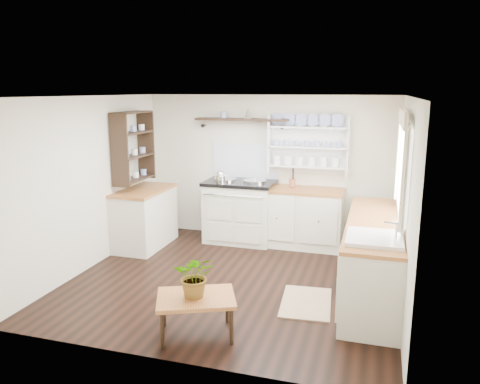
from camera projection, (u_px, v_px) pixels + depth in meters
name	position (u px, v px, depth m)	size (l,w,h in m)	color
floor	(233.00, 280.00, 5.97)	(4.00, 3.80, 0.01)	black
wall_back	(268.00, 168.00, 7.50)	(4.00, 0.02, 2.30)	beige
wall_right	(405.00, 203.00, 5.16)	(0.02, 3.80, 2.30)	beige
wall_left	(91.00, 183.00, 6.28)	(0.02, 3.80, 2.30)	beige
ceiling	(232.00, 96.00, 5.47)	(4.00, 3.80, 0.01)	white
window	(402.00, 164.00, 5.23)	(0.08, 1.55, 1.22)	white
aga_cooker	(240.00, 211.00, 7.43)	(1.09, 0.75, 1.00)	beige
back_cabinets	(301.00, 217.00, 7.20)	(1.27, 0.63, 0.90)	beige
right_cabinets	(373.00, 257.00, 5.49)	(0.62, 2.43, 0.90)	beige
belfast_sink	(374.00, 249.00, 4.71)	(0.55, 0.60, 0.45)	white
left_cabinets	(145.00, 217.00, 7.19)	(0.62, 1.13, 0.90)	beige
plate_rack	(309.00, 144.00, 7.20)	(1.20, 0.22, 0.90)	white
high_shelf	(242.00, 120.00, 7.33)	(1.50, 0.29, 0.16)	black
left_shelving	(133.00, 146.00, 6.99)	(0.28, 0.80, 1.05)	black
kettle	(221.00, 178.00, 7.28)	(0.17, 0.17, 0.21)	silver
utensil_crock	(292.00, 183.00, 7.21)	(0.10, 0.10, 0.12)	#9B5038
center_table	(196.00, 301.00, 4.56)	(0.90, 0.79, 0.41)	brown
potted_plant	(195.00, 276.00, 4.51)	(0.39, 0.34, 0.43)	#3F7233
floor_rug	(306.00, 302.00, 5.32)	(0.55, 0.85, 0.02)	#84664C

